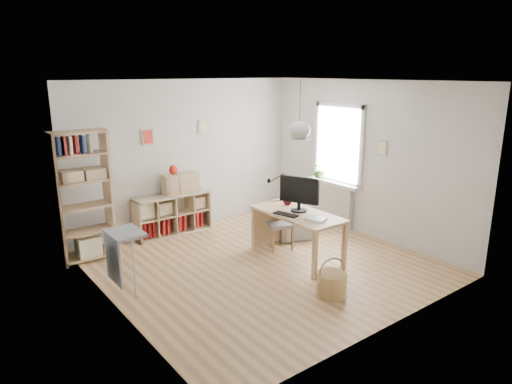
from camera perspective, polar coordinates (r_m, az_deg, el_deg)
ground at (r=7.01m, az=0.84°, el=-8.96°), size 4.50×4.50×0.00m
room_shell at (r=6.70m, az=5.45°, el=7.69°), size 4.50×4.50×4.50m
window_unit at (r=8.47m, az=10.33°, el=5.93°), size 0.07×1.16×1.46m
radiator at (r=8.69m, az=9.82°, el=-1.59°), size 0.10×0.80×0.80m
windowsill at (r=8.55m, az=9.72°, el=1.12°), size 0.22×1.20×0.06m
desk at (r=7.00m, az=5.18°, el=-3.29°), size 0.70×1.50×0.75m
cube_shelf at (r=8.32m, az=-10.63°, el=-3.10°), size 1.40×0.38×0.72m
tall_bookshelf at (r=7.32m, az=-20.89°, el=0.09°), size 0.80×0.38×2.00m
side_table at (r=6.12m, az=-16.55°, el=-6.49°), size 0.40×0.55×0.85m
chair at (r=7.53m, az=2.88°, el=-3.65°), size 0.49×0.49×0.78m
wicker_basket at (r=6.10m, az=9.41°, el=-11.17°), size 0.38×0.38×0.53m
storage_chest at (r=8.07m, az=4.70°, el=-4.14°), size 0.82×0.86×0.64m
monitor at (r=6.96m, az=5.43°, el=0.00°), size 0.31×0.59×0.54m
keyboard at (r=6.84m, az=3.76°, el=-2.79°), size 0.23×0.41×0.02m
task_lamp at (r=7.38m, az=2.43°, el=0.87°), size 0.41×0.15×0.44m
yarn_ball at (r=7.33m, az=3.98°, el=-1.02°), size 0.16×0.16×0.16m
paper_tray at (r=6.65m, az=7.46°, el=-3.38°), size 0.31×0.34×0.03m
drawer_chest at (r=8.22m, az=-9.44°, el=1.06°), size 0.64×0.32×0.36m
red_vase at (r=8.10m, az=-10.31°, el=2.75°), size 0.14×0.14×0.17m
potted_plant at (r=8.72m, az=8.02°, el=2.85°), size 0.37×0.33×0.35m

